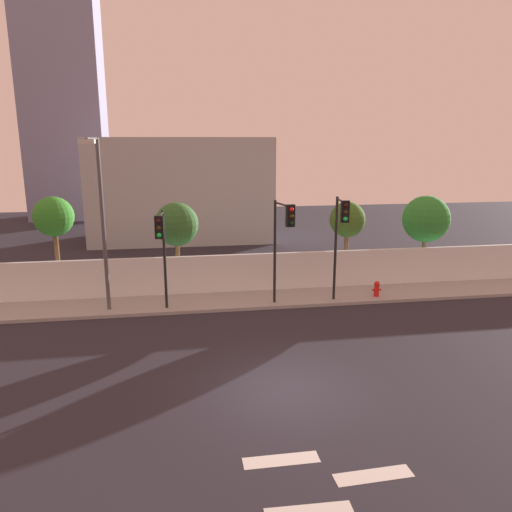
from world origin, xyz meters
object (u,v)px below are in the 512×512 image
traffic_light_right (162,241)px  street_lamp_curbside (101,213)px  traffic_light_center (283,231)px  roadside_tree_leftmost (54,218)px  traffic_light_left (340,228)px  roadside_tree_midright (347,220)px  roadside_tree_rightmost (426,219)px  roadside_tree_midleft (177,225)px  fire_hydrant (377,288)px

traffic_light_right → street_lamp_curbside: street_lamp_curbside is taller
traffic_light_center → roadside_tree_leftmost: traffic_light_center is taller
traffic_light_center → street_lamp_curbside: bearing=173.4°
street_lamp_curbside → traffic_light_left: bearing=-4.5°
traffic_light_center → roadside_tree_midright: traffic_light_center is taller
traffic_light_right → street_lamp_curbside: (-2.41, 0.87, 1.05)m
traffic_light_center → roadside_tree_rightmost: bearing=26.0°
street_lamp_curbside → roadside_tree_midright: bearing=16.0°
traffic_light_left → roadside_tree_midright: traffic_light_left is taller
traffic_light_center → roadside_tree_midright: size_ratio=1.10×
roadside_tree_midleft → roadside_tree_midright: 8.71m
roadside_tree_midright → roadside_tree_rightmost: roadside_tree_rightmost is taller
traffic_light_center → roadside_tree_rightmost: 9.64m
roadside_tree_midleft → roadside_tree_rightmost: bearing=0.0°
roadside_tree_leftmost → roadside_tree_midright: 14.39m
traffic_light_left → roadside_tree_midleft: traffic_light_left is taller
traffic_light_right → roadside_tree_midleft: (0.60, 4.23, -0.08)m
street_lamp_curbside → roadside_tree_leftmost: street_lamp_curbside is taller
street_lamp_curbside → roadside_tree_leftmost: size_ratio=1.54×
traffic_light_right → traffic_light_center: bearing=0.1°
traffic_light_right → roadside_tree_midleft: 4.28m
traffic_light_center → roadside_tree_midleft: 6.11m
traffic_light_left → roadside_tree_rightmost: size_ratio=1.07×
street_lamp_curbside → roadside_tree_midleft: (3.01, 3.37, -1.13)m
traffic_light_center → roadside_tree_rightmost: traffic_light_center is taller
traffic_light_right → street_lamp_curbside: 2.77m
traffic_light_center → roadside_tree_rightmost: (8.66, 4.23, -0.37)m
street_lamp_curbside → roadside_tree_midright: 12.25m
street_lamp_curbside → roadside_tree_midright: size_ratio=1.73×
traffic_light_center → traffic_light_right: (-5.00, -0.01, -0.23)m
roadside_tree_leftmost → roadside_tree_midleft: 5.69m
roadside_tree_midright → roadside_tree_rightmost: (4.35, 0.00, -0.05)m
traffic_light_center → roadside_tree_rightmost: size_ratio=1.04×
traffic_light_right → roadside_tree_midleft: bearing=82.0°
traffic_light_right → roadside_tree_leftmost: roadside_tree_leftmost is taller
traffic_light_right → street_lamp_curbside: size_ratio=0.59×
fire_hydrant → roadside_tree_midright: bearing=96.7°
fire_hydrant → roadside_tree_midright: roadside_tree_midright is taller
roadside_tree_midright → traffic_light_center: bearing=-135.5°
roadside_tree_leftmost → roadside_tree_midleft: bearing=-0.0°
traffic_light_center → roadside_tree_midright: bearing=44.5°
traffic_light_right → roadside_tree_leftmost: size_ratio=0.91×
roadside_tree_midleft → roadside_tree_midright: size_ratio=1.03×
traffic_light_center → street_lamp_curbside: street_lamp_curbside is taller
roadside_tree_rightmost → street_lamp_curbside: bearing=-168.2°
street_lamp_curbside → roadside_tree_leftmost: 4.34m
traffic_light_left → roadside_tree_rightmost: (6.13, 4.16, -0.43)m
fire_hydrant → roadside_tree_midleft: bearing=160.1°
roadside_tree_leftmost → roadside_tree_rightmost: bearing=-0.0°
roadside_tree_midleft → fire_hydrant: bearing=-19.9°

